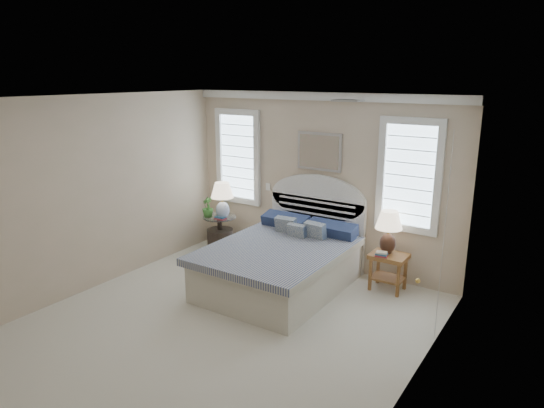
{
  "coord_description": "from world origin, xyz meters",
  "views": [
    {
      "loc": [
        3.41,
        -4.03,
        2.94
      ],
      "look_at": [
        0.1,
        1.0,
        1.34
      ],
      "focal_mm": 32.0,
      "sensor_mm": 36.0,
      "label": 1
    }
  ],
  "objects_px": {
    "side_table_left": "(220,230)",
    "floor_pot": "(220,240)",
    "nightstand_right": "(388,264)",
    "lamp_right": "(389,227)",
    "bed": "(283,261)",
    "lamp_left": "(222,196)"
  },
  "relations": [
    {
      "from": "bed",
      "to": "lamp_left",
      "type": "relative_size",
      "value": 3.69
    },
    {
      "from": "side_table_left",
      "to": "lamp_left",
      "type": "xyz_separation_m",
      "value": [
        0.11,
        -0.05,
        0.62
      ]
    },
    {
      "from": "floor_pot",
      "to": "lamp_right",
      "type": "bearing_deg",
      "value": 3.17
    },
    {
      "from": "lamp_left",
      "to": "lamp_right",
      "type": "bearing_deg",
      "value": 4.24
    },
    {
      "from": "bed",
      "to": "nightstand_right",
      "type": "bearing_deg",
      "value": 28.03
    },
    {
      "from": "bed",
      "to": "floor_pot",
      "type": "relative_size",
      "value": 5.16
    },
    {
      "from": "side_table_left",
      "to": "floor_pot",
      "type": "distance_m",
      "value": 0.19
    },
    {
      "from": "lamp_left",
      "to": "lamp_right",
      "type": "distance_m",
      "value": 2.8
    },
    {
      "from": "side_table_left",
      "to": "lamp_left",
      "type": "distance_m",
      "value": 0.63
    },
    {
      "from": "bed",
      "to": "side_table_left",
      "type": "bearing_deg",
      "value": 160.26
    },
    {
      "from": "nightstand_right",
      "to": "floor_pot",
      "type": "height_order",
      "value": "nightstand_right"
    },
    {
      "from": "bed",
      "to": "nightstand_right",
      "type": "xyz_separation_m",
      "value": [
        1.3,
        0.69,
        0.0
      ]
    },
    {
      "from": "side_table_left",
      "to": "nightstand_right",
      "type": "relative_size",
      "value": 1.19
    },
    {
      "from": "nightstand_right",
      "to": "lamp_left",
      "type": "distance_m",
      "value": 2.91
    },
    {
      "from": "floor_pot",
      "to": "side_table_left",
      "type": "bearing_deg",
      "value": -165.92
    },
    {
      "from": "bed",
      "to": "lamp_right",
      "type": "bearing_deg",
      "value": 31.14
    },
    {
      "from": "side_table_left",
      "to": "floor_pot",
      "type": "height_order",
      "value": "side_table_left"
    },
    {
      "from": "lamp_right",
      "to": "side_table_left",
      "type": "bearing_deg",
      "value": -176.81
    },
    {
      "from": "nightstand_right",
      "to": "lamp_right",
      "type": "height_order",
      "value": "lamp_right"
    },
    {
      "from": "nightstand_right",
      "to": "lamp_right",
      "type": "relative_size",
      "value": 0.87
    },
    {
      "from": "nightstand_right",
      "to": "lamp_left",
      "type": "height_order",
      "value": "lamp_left"
    },
    {
      "from": "nightstand_right",
      "to": "lamp_left",
      "type": "relative_size",
      "value": 0.86
    }
  ]
}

